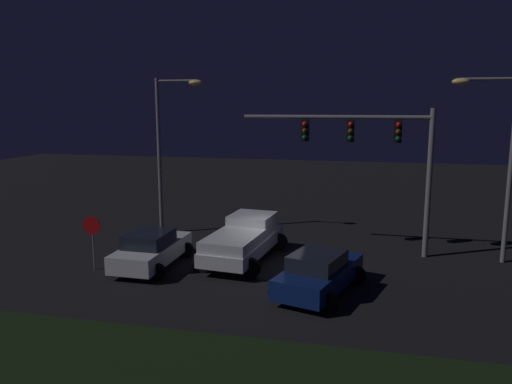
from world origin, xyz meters
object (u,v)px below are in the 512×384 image
at_px(car_sedan, 319,273).
at_px(stop_sign, 92,232).
at_px(car_sedan_far, 151,249).
at_px(street_lamp_left, 168,137).
at_px(traffic_signal_gantry, 372,145).
at_px(pickup_truck, 245,237).
at_px(street_lamp_right, 499,146).

xyz_separation_m(car_sedan, stop_sign, (-9.18, 0.44, 0.82)).
xyz_separation_m(car_sedan, car_sedan_far, (-7.07, 1.36, 0.00)).
height_order(car_sedan, stop_sign, stop_sign).
height_order(car_sedan_far, street_lamp_left, street_lamp_left).
bearing_deg(car_sedan_far, traffic_signal_gantry, -65.10).
distance_m(car_sedan, street_lamp_left, 11.46).
xyz_separation_m(traffic_signal_gantry, street_lamp_left, (-10.09, 1.28, 0.11)).
xyz_separation_m(traffic_signal_gantry, stop_sign, (-10.88, -4.82, -3.34)).
bearing_deg(street_lamp_left, car_sedan_far, -75.73).
relative_size(car_sedan_far, street_lamp_left, 0.56).
bearing_deg(car_sedan_far, stop_sign, 114.39).
distance_m(pickup_truck, stop_sign, 6.28).
relative_size(street_lamp_right, stop_sign, 3.51).
distance_m(traffic_signal_gantry, street_lamp_left, 10.17).
xyz_separation_m(car_sedan, traffic_signal_gantry, (1.71, 5.26, 4.16)).
xyz_separation_m(car_sedan, street_lamp_left, (-8.39, 6.54, 4.27)).
height_order(car_sedan_far, stop_sign, stop_sign).
xyz_separation_m(pickup_truck, stop_sign, (-5.65, -2.68, 0.56)).
distance_m(traffic_signal_gantry, stop_sign, 12.36).
bearing_deg(car_sedan_far, car_sedan, -99.95).
xyz_separation_m(street_lamp_left, street_lamp_right, (15.16, -1.33, -0.06)).
distance_m(car_sedan, street_lamp_right, 9.53).
distance_m(pickup_truck, street_lamp_left, 7.17).
bearing_deg(stop_sign, traffic_signal_gantry, 23.90).
bearing_deg(car_sedan_far, street_lamp_right, -73.54).
relative_size(street_lamp_left, stop_sign, 3.56).
bearing_deg(stop_sign, pickup_truck, 25.41).
distance_m(pickup_truck, car_sedan_far, 3.96).
height_order(car_sedan, street_lamp_left, street_lamp_left).
height_order(pickup_truck, car_sedan, pickup_truck).
bearing_deg(street_lamp_left, pickup_truck, -35.17).
bearing_deg(street_lamp_right, street_lamp_left, 174.97).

